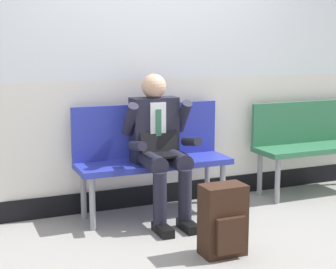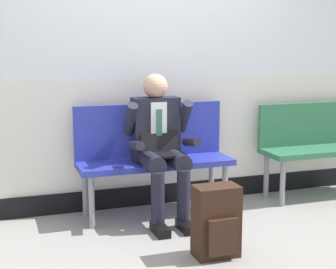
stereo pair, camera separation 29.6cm
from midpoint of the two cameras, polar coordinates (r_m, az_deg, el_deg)
name	(u,v)px [view 2 (the right image)]	position (r m, az deg, el deg)	size (l,w,h in m)	color
ground_plane	(183,230)	(4.24, 3.72, -10.57)	(18.00, 18.00, 0.00)	gray
station_wall	(153,36)	(4.71, 0.16, 10.82)	(6.18, 0.14, 3.14)	silver
bench_with_person	(153,150)	(4.52, 0.19, -1.80)	(1.35, 0.42, 0.97)	#28339E
bench_empty	(318,141)	(5.32, 17.88, -0.73)	(1.21, 0.42, 0.91)	#2D6B47
person_seated	(160,144)	(4.31, 1.08, -1.03)	(0.57, 0.70, 1.24)	#1E1E2D
backpack	(217,222)	(3.70, 7.73, -9.63)	(0.31, 0.23, 0.51)	#331E14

